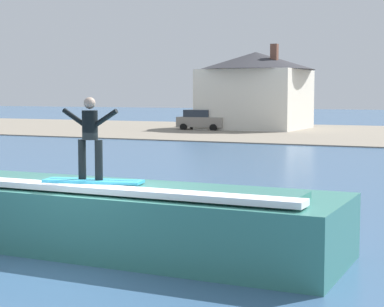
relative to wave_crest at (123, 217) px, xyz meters
name	(u,v)px	position (x,y,z in m)	size (l,w,h in m)	color
ground_plane	(78,262)	(-0.25, -1.29, -0.69)	(260.00, 260.00, 0.00)	#395C83
wave_crest	(123,217)	(0.00, 0.00, 0.00)	(9.28, 2.94, 1.47)	#367B6F
surfboard	(93,181)	(-0.38, -0.53, 0.81)	(2.11, 0.93, 0.06)	#33A5CC
surfer	(90,133)	(-0.44, -0.53, 1.78)	(1.32, 0.32, 1.68)	black
car_near_shore	(202,120)	(-17.27, 42.43, 0.26)	(4.46, 2.28, 1.86)	gray
house_with_chimney	(256,87)	(-13.48, 46.02, 3.17)	(10.83, 10.83, 7.69)	silver
tree_short_bushy	(235,78)	(-17.49, 50.97, 4.22)	(3.00, 3.00, 6.54)	brown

